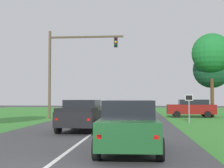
% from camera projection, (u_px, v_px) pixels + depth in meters
% --- Properties ---
extents(ground_plane, '(120.00, 120.00, 0.00)m').
position_uv_depth(ground_plane, '(98.00, 129.00, 19.81)').
color(ground_plane, '#424244').
extents(lane_centre_stripe, '(0.16, 41.97, 0.01)m').
position_uv_depth(lane_centre_stripe, '(47.00, 167.00, 8.87)').
color(lane_centre_stripe, white).
rests_on(lane_centre_stripe, ground_plane).
extents(red_suv_near, '(2.28, 4.86, 1.86)m').
position_uv_depth(red_suv_near, '(129.00, 125.00, 11.35)').
color(red_suv_near, '#194C23').
rests_on(red_suv_near, ground_plane).
extents(pickup_truck_lead, '(2.55, 4.97, 1.84)m').
position_uv_depth(pickup_truck_lead, '(83.00, 115.00, 18.36)').
color(pickup_truck_lead, black).
rests_on(pickup_truck_lead, ground_plane).
extents(traffic_light, '(7.06, 0.40, 8.25)m').
position_uv_depth(traffic_light, '(68.00, 61.00, 29.43)').
color(traffic_light, brown).
rests_on(traffic_light, ground_plane).
extents(keep_moving_sign, '(0.60, 0.09, 2.32)m').
position_uv_depth(keep_moving_sign, '(189.00, 104.00, 24.20)').
color(keep_moving_sign, gray).
rests_on(keep_moving_sign, ground_plane).
extents(oak_tree_right, '(4.04, 4.04, 7.07)m').
position_uv_depth(oak_tree_right, '(212.00, 70.00, 34.18)').
color(oak_tree_right, '#4C351E').
rests_on(oak_tree_right, ground_plane).
extents(crossing_suv_far, '(4.83, 2.11, 1.79)m').
position_uv_depth(crossing_suv_far, '(191.00, 108.00, 31.91)').
color(crossing_suv_far, maroon).
rests_on(crossing_suv_far, ground_plane).
extents(extra_tree_1, '(4.10, 4.10, 8.69)m').
position_uv_depth(extra_tree_1, '(212.00, 53.00, 32.80)').
color(extra_tree_1, '#4C351E').
rests_on(extra_tree_1, ground_plane).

